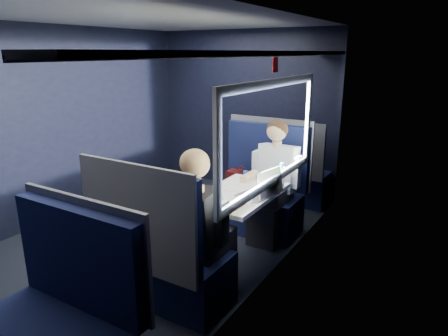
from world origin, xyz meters
The scene contains 13 objects.
ground centered at (0.00, 0.00, -0.01)m, with size 2.80×4.20×0.01m, color black.
room_shell centered at (0.02, 0.00, 1.48)m, with size 3.00×4.40×2.40m.
table centered at (1.03, 0.00, 0.66)m, with size 0.62×1.00×0.74m.
seat_bay_near centered at (0.84, 0.87, 0.42)m, with size 1.04×0.62×1.26m.
seat_bay_far centered at (0.85, -0.87, 0.41)m, with size 1.04×0.62×1.26m.
seat_row_front centered at (0.85, 1.80, 0.41)m, with size 1.04×0.51×1.16m.
seat_row_back centered at (0.85, -1.80, 0.41)m, with size 1.04×0.51×1.16m.
man centered at (1.10, 0.70, 0.72)m, with size 0.53×0.56×1.32m.
woman centered at (1.10, -0.71, 0.73)m, with size 0.53×0.56×1.32m.
papers centered at (1.03, 0.12, 0.74)m, with size 0.50×0.73×0.01m, color white.
laptop centered at (1.30, 0.02, 0.81)m, with size 0.33×0.39×0.26m.
bottle_small centered at (1.33, 0.35, 0.85)m, with size 0.07×0.07×0.24m.
cup centered at (1.22, 0.44, 0.79)m, with size 0.07×0.07×0.10m, color white.
Camera 1 is at (2.73, -3.06, 1.99)m, focal length 32.00 mm.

